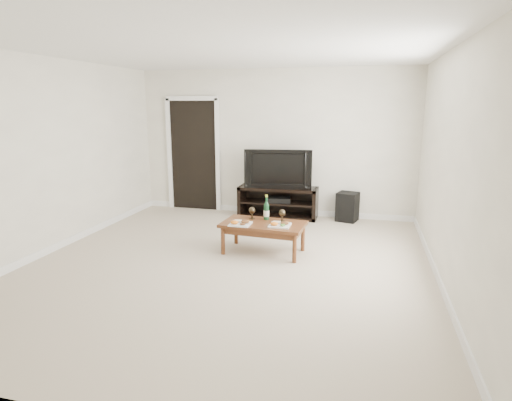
% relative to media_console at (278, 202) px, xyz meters
% --- Properties ---
extents(floor, '(5.50, 5.50, 0.00)m').
position_rel_media_console_xyz_m(floor, '(-0.14, -2.50, -0.28)').
color(floor, beige).
rests_on(floor, ground).
extents(back_wall, '(5.00, 0.04, 2.60)m').
position_rel_media_console_xyz_m(back_wall, '(-0.14, 0.27, 1.02)').
color(back_wall, beige).
rests_on(back_wall, ground).
extents(ceiling, '(5.00, 5.50, 0.04)m').
position_rel_media_console_xyz_m(ceiling, '(-0.14, -2.50, 2.35)').
color(ceiling, white).
rests_on(ceiling, back_wall).
extents(doorway, '(0.90, 0.02, 2.05)m').
position_rel_media_console_xyz_m(doorway, '(-1.69, 0.24, 0.75)').
color(doorway, black).
rests_on(doorway, ground).
extents(media_console, '(1.40, 0.45, 0.55)m').
position_rel_media_console_xyz_m(media_console, '(0.00, 0.00, 0.00)').
color(media_console, black).
rests_on(media_console, ground).
extents(television, '(1.18, 0.31, 0.68)m').
position_rel_media_console_xyz_m(television, '(0.00, 0.00, 0.61)').
color(television, black).
rests_on(television, media_console).
extents(av_receiver, '(0.45, 0.37, 0.08)m').
position_rel_media_console_xyz_m(av_receiver, '(0.02, -0.01, 0.05)').
color(av_receiver, black).
rests_on(av_receiver, media_console).
extents(subwoofer, '(0.41, 0.41, 0.50)m').
position_rel_media_console_xyz_m(subwoofer, '(1.22, 0.05, -0.03)').
color(subwoofer, black).
rests_on(subwoofer, ground).
extents(coffee_table, '(1.15, 0.69, 0.42)m').
position_rel_media_console_xyz_m(coffee_table, '(0.19, -1.90, -0.07)').
color(coffee_table, brown).
rests_on(coffee_table, ground).
extents(plate_left, '(0.27, 0.27, 0.07)m').
position_rel_media_console_xyz_m(plate_left, '(-0.09, -2.06, 0.18)').
color(plate_left, white).
rests_on(plate_left, coffee_table).
extents(plate_right, '(0.27, 0.27, 0.07)m').
position_rel_media_console_xyz_m(plate_right, '(0.43, -1.99, 0.18)').
color(plate_right, white).
rests_on(plate_right, coffee_table).
extents(wine_bottle, '(0.07, 0.07, 0.35)m').
position_rel_media_console_xyz_m(wine_bottle, '(0.18, -1.72, 0.32)').
color(wine_bottle, '#0F381C').
rests_on(wine_bottle, coffee_table).
extents(goblet_left, '(0.09, 0.09, 0.17)m').
position_rel_media_console_xyz_m(goblet_left, '(-0.02, -1.73, 0.23)').
color(goblet_left, '#32291B').
rests_on(goblet_left, coffee_table).
extents(goblet_right, '(0.09, 0.09, 0.17)m').
position_rel_media_console_xyz_m(goblet_right, '(0.42, -1.76, 0.23)').
color(goblet_right, '#32291B').
rests_on(goblet_right, coffee_table).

